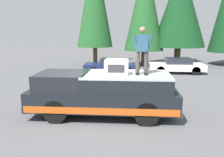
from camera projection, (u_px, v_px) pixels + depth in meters
name	position (u px, v px, depth m)	size (l,w,h in m)	color
ground_plane	(104.00, 120.00, 8.70)	(90.00, 90.00, 0.00)	#565659
pickup_truck	(103.00, 93.00, 8.98)	(2.01, 5.54, 1.65)	black
compressor_unit	(117.00, 67.00, 8.54)	(0.65, 0.84, 0.56)	silver
person_on_truck_bed	(142.00, 49.00, 8.37)	(0.29, 0.72, 1.69)	#423D38
parked_car_white	(177.00, 66.00, 18.00)	(1.64, 4.10, 1.16)	white
parked_car_navy	(112.00, 66.00, 17.83)	(1.64, 4.10, 1.16)	navy
conifer_left	(180.00, 6.00, 21.31)	(4.77, 4.77, 9.00)	#4C3826
conifer_center_left	(145.00, 4.00, 20.99)	(3.56, 3.56, 9.59)	#4C3826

